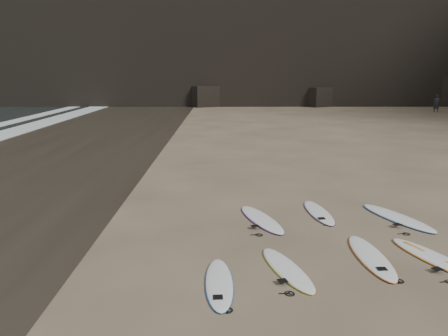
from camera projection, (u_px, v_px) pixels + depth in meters
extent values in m
plane|color=#897559|center=(387.00, 258.00, 10.02)|extent=(240.00, 240.00, 0.00)
cube|color=#383026|center=(17.00, 167.00, 19.67)|extent=(12.00, 200.00, 0.01)
cube|color=black|center=(316.00, 97.00, 53.77)|extent=(4.23, 4.46, 2.33)
cube|color=black|center=(203.00, 96.00, 53.63)|extent=(4.49, 4.76, 2.49)
ellipsoid|color=white|center=(219.00, 283.00, 8.78)|extent=(0.62, 2.28, 0.08)
ellipsoid|color=white|center=(287.00, 269.00, 9.40)|extent=(1.20, 2.39, 0.08)
ellipsoid|color=white|center=(371.00, 256.00, 10.01)|extent=(0.68, 2.60, 0.09)
ellipsoid|color=white|center=(434.00, 258.00, 9.95)|extent=(1.47, 2.58, 0.09)
ellipsoid|color=white|center=(261.00, 219.00, 12.55)|extent=(1.44, 2.68, 0.09)
ellipsoid|color=white|center=(319.00, 212.00, 13.17)|extent=(0.78, 2.41, 0.09)
ellipsoid|color=white|center=(397.00, 217.00, 12.69)|extent=(1.67, 2.82, 0.10)
imported|color=black|center=(437.00, 103.00, 46.18)|extent=(0.77, 0.63, 1.83)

